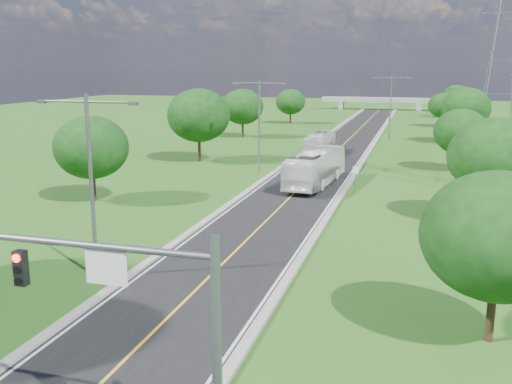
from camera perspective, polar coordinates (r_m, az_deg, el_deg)
ground at (r=75.75m, az=7.82°, el=3.75°), size 260.00×260.00×0.00m
road at (r=81.63m, az=8.44°, el=4.38°), size 8.00×150.00×0.06m
curb_left at (r=82.28m, az=5.50°, el=4.58°), size 0.50×150.00×0.22m
curb_right at (r=81.17m, az=11.42°, el=4.28°), size 0.50×150.00×0.22m
signal_mast at (r=16.24m, az=-11.18°, el=-11.41°), size 8.54×0.33×7.20m
speed_limit_sign at (r=53.30m, az=9.92°, el=1.73°), size 0.55×0.09×2.40m
overpass at (r=154.75m, az=12.26°, el=8.92°), size 30.00×3.00×3.20m
streetlight_near_left at (r=31.47m, az=-16.22°, el=2.00°), size 5.90×0.25×10.00m
streetlight_mid_left at (r=61.67m, az=0.34°, el=7.44°), size 5.90×0.25×10.00m
streetlight_far_right at (r=92.40m, az=13.32°, el=8.81°), size 5.90×0.25×10.00m
power_tower_far at (r=130.05m, az=23.46°, el=12.68°), size 9.00×6.40×28.00m
tree_lb at (r=50.32m, az=-16.15°, el=4.30°), size 6.30×6.30×7.33m
tree_lc at (r=69.32m, az=-5.76°, el=7.64°), size 7.56×7.56×8.79m
tree_ld at (r=92.59m, az=-1.36°, el=8.53°), size 6.72×6.72×7.82m
tree_le at (r=115.13m, az=3.47°, el=8.99°), size 5.88×5.88×6.84m
tree_ra at (r=25.27m, az=23.06°, el=-4.07°), size 6.30×6.30×7.33m
tree_rb at (r=44.91m, az=22.76°, el=3.27°), size 6.72×6.72×7.82m
tree_rc at (r=66.64m, az=19.82°, el=5.69°), size 5.88×5.88×6.84m
tree_rd at (r=90.55m, az=20.26°, el=7.88°), size 7.14×7.14×8.30m
tree_re at (r=114.42m, az=18.16°, el=8.22°), size 5.46×5.46×6.35m
tree_rf at (r=134.49m, az=19.44°, el=8.95°), size 6.30×6.30×7.33m
bus_outbound at (r=55.49m, az=5.99°, el=2.46°), size 4.13×12.56×3.43m
bus_inbound at (r=74.72m, az=6.38°, el=4.81°), size 2.70×10.21×2.83m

